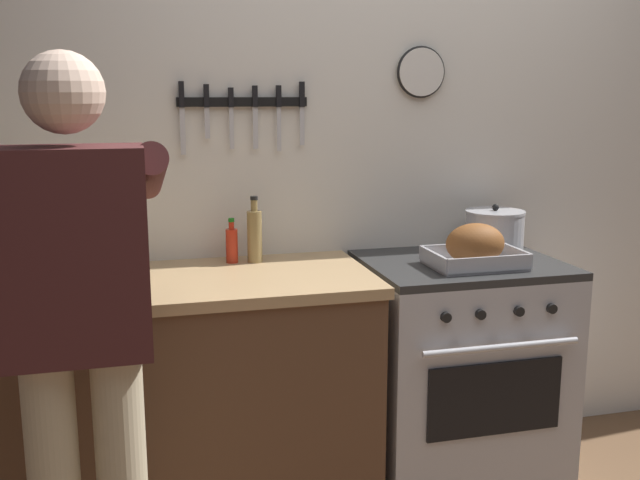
{
  "coord_description": "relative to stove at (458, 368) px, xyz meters",
  "views": [
    {
      "loc": [
        -1.05,
        -1.62,
        1.56
      ],
      "look_at": [
        -0.4,
        0.85,
        1.04
      ],
      "focal_mm": 41.4,
      "sensor_mm": 36.0,
      "label": 1
    }
  ],
  "objects": [
    {
      "name": "wall_back",
      "position": [
        -0.22,
        0.36,
        0.85
      ],
      "size": [
        6.0,
        0.13,
        2.6
      ],
      "color": "white",
      "rests_on": "ground"
    },
    {
      "name": "counter_block",
      "position": [
        -1.42,
        0.0,
        0.0
      ],
      "size": [
        2.03,
        0.65,
        0.9
      ],
      "color": "brown",
      "rests_on": "ground"
    },
    {
      "name": "stove",
      "position": [
        0.0,
        0.0,
        0.0
      ],
      "size": [
        0.76,
        0.67,
        0.9
      ],
      "color": "#BCBCC1",
      "rests_on": "ground"
    },
    {
      "name": "person_cook",
      "position": [
        -1.41,
        -0.6,
        0.5
      ],
      "size": [
        0.51,
        0.63,
        1.66
      ],
      "rotation": [
        0.0,
        0.0,
        1.63
      ],
      "color": "#C6B793",
      "rests_on": "ground"
    },
    {
      "name": "roasting_pan",
      "position": [
        -0.0,
        -0.1,
        0.52
      ],
      "size": [
        0.35,
        0.26,
        0.17
      ],
      "color": "#B7B7BC",
      "rests_on": "stove"
    },
    {
      "name": "stock_pot",
      "position": [
        0.2,
        0.13,
        0.54
      ],
      "size": [
        0.25,
        0.25,
        0.2
      ],
      "color": "#B7B7BC",
      "rests_on": "stove"
    },
    {
      "name": "cutting_board",
      "position": [
        -1.43,
        -0.03,
        0.46
      ],
      "size": [
        0.36,
        0.24,
        0.02
      ],
      "primitive_type": "cube",
      "color": "tan",
      "rests_on": "counter_block"
    },
    {
      "name": "bottle_hot_sauce",
      "position": [
        -0.88,
        0.21,
        0.52
      ],
      "size": [
        0.05,
        0.05,
        0.18
      ],
      "color": "red",
      "rests_on": "counter_block"
    },
    {
      "name": "bottle_vinegar",
      "position": [
        -0.8,
        0.19,
        0.56
      ],
      "size": [
        0.06,
        0.06,
        0.26
      ],
      "color": "#997F4C",
      "rests_on": "counter_block"
    },
    {
      "name": "bottle_olive_oil",
      "position": [
        -1.66,
        0.16,
        0.58
      ],
      "size": [
        0.07,
        0.07,
        0.31
      ],
      "color": "#385623",
      "rests_on": "counter_block"
    }
  ]
}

